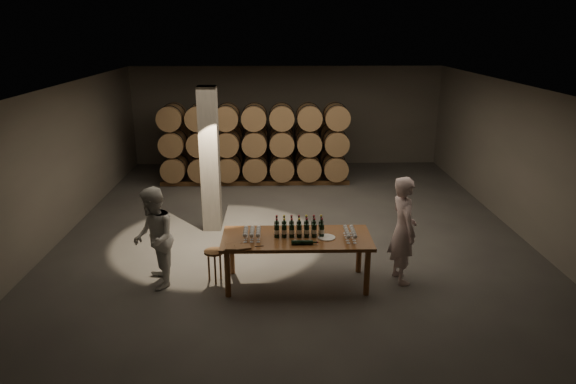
{
  "coord_description": "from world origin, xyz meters",
  "views": [
    {
      "loc": [
        -0.35,
        -10.74,
        4.38
      ],
      "look_at": [
        -0.1,
        -0.57,
        1.1
      ],
      "focal_mm": 32.0,
      "sensor_mm": 36.0,
      "label": 1
    }
  ],
  "objects_px": {
    "bottle_cluster": "(299,229)",
    "person_woman": "(154,238)",
    "plate": "(327,237)",
    "stool": "(214,256)",
    "tasting_table": "(297,242)",
    "notebook_near": "(243,247)",
    "person_man": "(403,230)"
  },
  "relations": [
    {
      "from": "stool",
      "to": "person_woman",
      "type": "relative_size",
      "value": 0.33
    },
    {
      "from": "tasting_table",
      "to": "person_woman",
      "type": "bearing_deg",
      "value": -179.97
    },
    {
      "from": "tasting_table",
      "to": "notebook_near",
      "type": "bearing_deg",
      "value": -153.93
    },
    {
      "from": "tasting_table",
      "to": "person_man",
      "type": "relative_size",
      "value": 1.33
    },
    {
      "from": "plate",
      "to": "stool",
      "type": "distance_m",
      "value": 2.03
    },
    {
      "from": "bottle_cluster",
      "to": "stool",
      "type": "xyz_separation_m",
      "value": [
        -1.51,
        0.06,
        -0.54
      ]
    },
    {
      "from": "plate",
      "to": "stool",
      "type": "height_order",
      "value": "plate"
    },
    {
      "from": "stool",
      "to": "person_man",
      "type": "bearing_deg",
      "value": -0.59
    },
    {
      "from": "bottle_cluster",
      "to": "person_man",
      "type": "bearing_deg",
      "value": 0.82
    },
    {
      "from": "stool",
      "to": "plate",
      "type": "bearing_deg",
      "value": -5.18
    },
    {
      "from": "plate",
      "to": "notebook_near",
      "type": "height_order",
      "value": "notebook_near"
    },
    {
      "from": "bottle_cluster",
      "to": "person_woman",
      "type": "xyz_separation_m",
      "value": [
        -2.52,
        -0.07,
        -0.12
      ]
    },
    {
      "from": "tasting_table",
      "to": "person_woman",
      "type": "distance_m",
      "value": 2.47
    },
    {
      "from": "tasting_table",
      "to": "person_man",
      "type": "distance_m",
      "value": 1.89
    },
    {
      "from": "plate",
      "to": "stool",
      "type": "xyz_separation_m",
      "value": [
        -1.98,
        0.18,
        -0.42
      ]
    },
    {
      "from": "plate",
      "to": "person_man",
      "type": "relative_size",
      "value": 0.15
    },
    {
      "from": "person_man",
      "to": "person_woman",
      "type": "xyz_separation_m",
      "value": [
        -4.35,
        -0.09,
        -0.07
      ]
    },
    {
      "from": "plate",
      "to": "person_woman",
      "type": "distance_m",
      "value": 2.99
    },
    {
      "from": "bottle_cluster",
      "to": "person_woman",
      "type": "distance_m",
      "value": 2.52
    },
    {
      "from": "person_woman",
      "to": "plate",
      "type": "bearing_deg",
      "value": 73.56
    },
    {
      "from": "notebook_near",
      "to": "person_man",
      "type": "height_order",
      "value": "person_man"
    },
    {
      "from": "plate",
      "to": "person_woman",
      "type": "height_order",
      "value": "person_woman"
    },
    {
      "from": "bottle_cluster",
      "to": "plate",
      "type": "xyz_separation_m",
      "value": [
        0.47,
        -0.12,
        -0.12
      ]
    },
    {
      "from": "bottle_cluster",
      "to": "person_woman",
      "type": "bearing_deg",
      "value": -178.51
    },
    {
      "from": "stool",
      "to": "person_man",
      "type": "height_order",
      "value": "person_man"
    },
    {
      "from": "bottle_cluster",
      "to": "notebook_near",
      "type": "distance_m",
      "value": 1.09
    },
    {
      "from": "tasting_table",
      "to": "person_man",
      "type": "bearing_deg",
      "value": 2.75
    },
    {
      "from": "notebook_near",
      "to": "bottle_cluster",
      "type": "bearing_deg",
      "value": 13.11
    },
    {
      "from": "person_man",
      "to": "person_woman",
      "type": "distance_m",
      "value": 4.35
    },
    {
      "from": "tasting_table",
      "to": "bottle_cluster",
      "type": "relative_size",
      "value": 3.0
    },
    {
      "from": "tasting_table",
      "to": "stool",
      "type": "xyz_separation_m",
      "value": [
        -1.46,
        0.12,
        -0.31
      ]
    },
    {
      "from": "bottle_cluster",
      "to": "person_woman",
      "type": "height_order",
      "value": "person_woman"
    }
  ]
}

